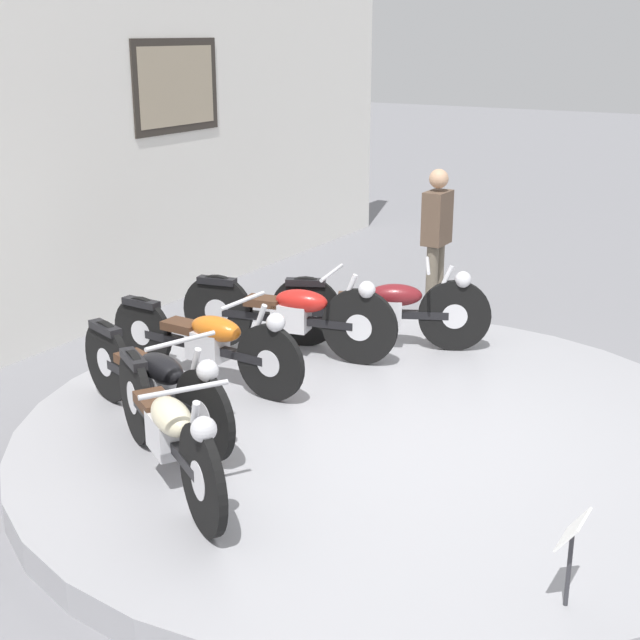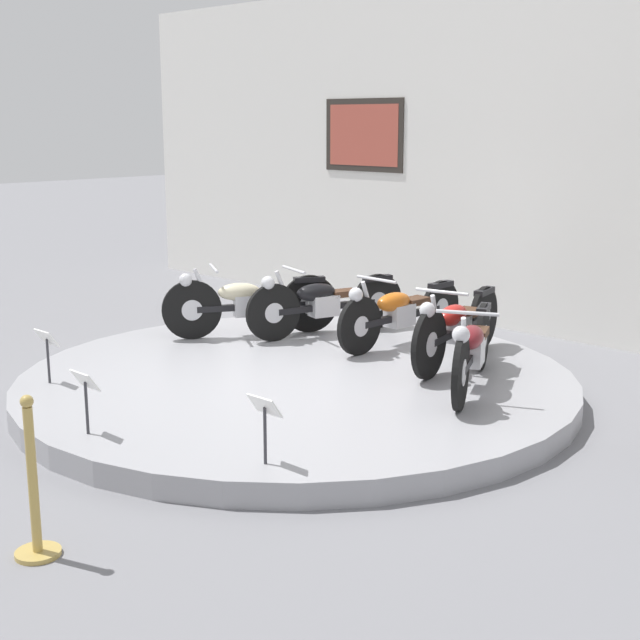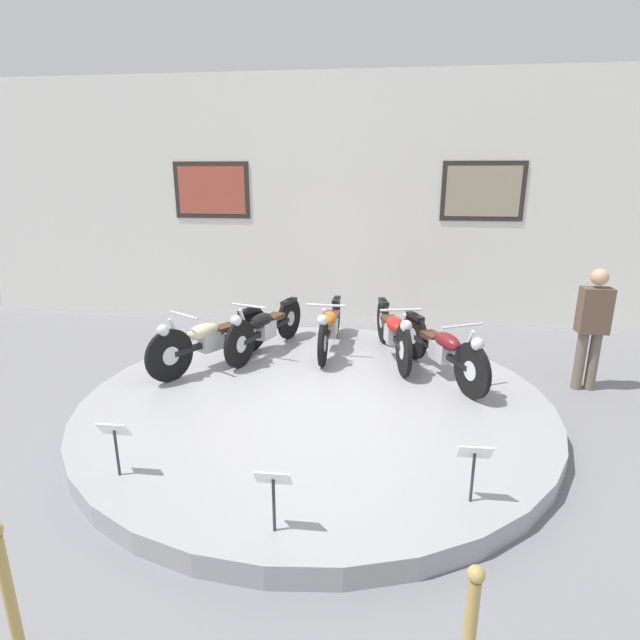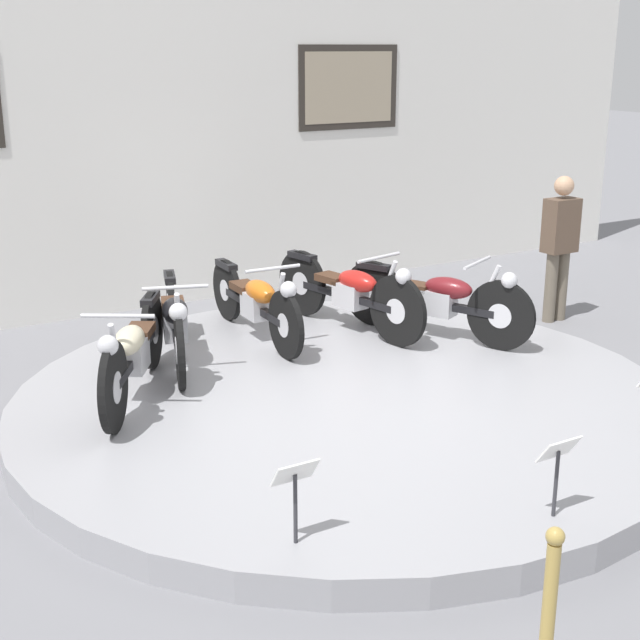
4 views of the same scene
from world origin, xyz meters
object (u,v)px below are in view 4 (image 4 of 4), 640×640
(motorcycle_cream, at_px, (133,350))
(info_placard_front_left, at_px, (295,484))
(motorcycle_black, at_px, (175,320))
(motorcycle_maroon, at_px, (439,298))
(info_placard_front_centre, at_px, (558,460))
(visitor_standing, at_px, (560,241))
(motorcycle_orange, at_px, (256,301))
(motorcycle_red, at_px, (350,291))

(motorcycle_cream, xyz_separation_m, info_placard_front_left, (0.04, -2.54, -0.03))
(motorcycle_black, distance_m, motorcycle_maroon, 2.49)
(motorcycle_black, height_order, info_placard_front_centre, motorcycle_black)
(info_placard_front_centre, relative_size, visitor_standing, 0.32)
(motorcycle_black, bearing_deg, motorcycle_orange, 14.22)
(motorcycle_cream, bearing_deg, visitor_standing, 3.65)
(motorcycle_red, height_order, motorcycle_maroon, motorcycle_red)
(motorcycle_red, bearing_deg, motorcycle_cream, -165.66)
(motorcycle_maroon, xyz_separation_m, visitor_standing, (1.86, 0.31, 0.29))
(motorcycle_cream, distance_m, motorcycle_red, 2.49)
(motorcycle_red, bearing_deg, info_placard_front_left, -126.90)
(motorcycle_red, bearing_deg, motorcycle_maroon, -46.01)
(motorcycle_maroon, xyz_separation_m, info_placard_front_left, (-2.97, -2.54, -0.02))
(motorcycle_maroon, distance_m, info_placard_front_centre, 3.41)
(motorcycle_orange, xyz_separation_m, info_placard_front_left, (-1.46, -3.39, -0.01))
(motorcycle_red, bearing_deg, motorcycle_black, -179.98)
(motorcycle_maroon, relative_size, info_placard_front_left, 3.58)
(motorcycle_cream, relative_size, motorcycle_maroon, 0.95)
(motorcycle_cream, relative_size, motorcycle_black, 0.91)
(motorcycle_red, relative_size, motorcycle_maroon, 1.09)
(motorcycle_red, height_order, visitor_standing, visitor_standing)
(motorcycle_red, bearing_deg, info_placard_front_centre, -103.82)
(motorcycle_cream, distance_m, visitor_standing, 4.89)
(motorcycle_orange, relative_size, info_placard_front_centre, 3.85)
(motorcycle_black, distance_m, info_placard_front_centre, 3.79)
(motorcycle_black, relative_size, info_placard_front_centre, 3.73)
(motorcycle_orange, distance_m, motorcycle_red, 0.94)
(motorcycle_cream, height_order, visitor_standing, visitor_standing)
(motorcycle_cream, xyz_separation_m, motorcycle_red, (2.41, 0.62, 0.00))
(motorcycle_maroon, bearing_deg, motorcycle_orange, 150.56)
(info_placard_front_left, bearing_deg, motorcycle_orange, 66.62)
(visitor_standing, bearing_deg, motorcycle_black, 175.91)
(motorcycle_black, distance_m, info_placard_front_left, 3.21)
(info_placard_front_centre, bearing_deg, motorcycle_orange, 90.03)
(motorcycle_maroon, bearing_deg, info_placard_front_centre, -116.17)
(visitor_standing, bearing_deg, motorcycle_orange, 170.95)
(motorcycle_maroon, bearing_deg, info_placard_front_left, -139.48)
(motorcycle_cream, bearing_deg, info_placard_front_left, -89.08)
(motorcycle_orange, xyz_separation_m, visitor_standing, (3.37, -0.54, 0.31))
(motorcycle_cream, bearing_deg, motorcycle_orange, 29.35)
(motorcycle_cream, xyz_separation_m, motorcycle_maroon, (3.01, -0.00, -0.01))
(motorcycle_black, xyz_separation_m, info_placard_front_centre, (0.91, -3.68, -0.02))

